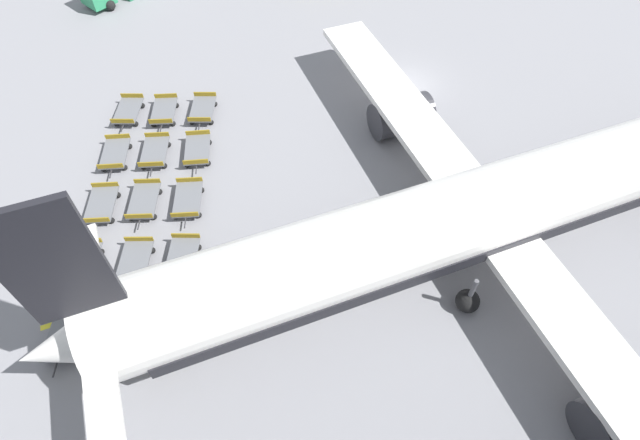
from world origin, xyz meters
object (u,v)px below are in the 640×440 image
Objects in this scene: baggage_dolly_row_mid_a_col_a at (164,111)px; baggage_dolly_row_mid_a_col_d at (135,262)px; baggage_dolly_row_near_col_b at (115,154)px; baggage_dolly_row_mid_b_col_a at (203,110)px; baggage_dolly_row_near_col_a at (128,111)px; baggage_dolly_row_mid_b_col_d at (182,259)px; airplane at (511,202)px; baggage_dolly_row_near_col_e at (65,335)px; baggage_dolly_row_mid_b_col_b at (197,150)px; baggage_dolly_row_mid_b_col_c at (188,200)px; baggage_dolly_row_near_col_d at (82,264)px; baggage_dolly_row_mid_b_col_e at (169,333)px; baggage_dolly_row_mid_a_col_b at (155,152)px; baggage_dolly_row_near_col_c at (102,205)px; baggage_dolly_row_mid_a_col_c at (144,201)px; baggage_dolly_row_mid_a_col_e at (115,332)px.

baggage_dolly_row_mid_a_col_d is (12.51, -2.23, 0.00)m from baggage_dolly_row_mid_a_col_a.
baggage_dolly_row_mid_b_col_a is at bearing 117.52° from baggage_dolly_row_near_col_b.
baggage_dolly_row_near_col_a is 13.80m from baggage_dolly_row_mid_b_col_d.
airplane is 17.77m from baggage_dolly_row_mid_b_col_d.
baggage_dolly_row_near_col_b is at bearing -62.48° from baggage_dolly_row_mid_b_col_a.
baggage_dolly_row_near_col_b is 12.68m from baggage_dolly_row_near_col_e.
baggage_dolly_row_mid_a_col_d is at bearing -27.28° from baggage_dolly_row_mid_b_col_b.
baggage_dolly_row_near_col_d is at bearing -61.25° from baggage_dolly_row_mid_b_col_c.
baggage_dolly_row_mid_b_col_b is at bearing 168.54° from baggage_dolly_row_mid_b_col_e.
baggage_dolly_row_mid_a_col_b is 1.00× the size of baggage_dolly_row_mid_b_col_d.
baggage_dolly_row_near_col_c and baggage_dolly_row_mid_b_col_a have the same top height.
airplane is 20.29m from baggage_dolly_row_mid_a_col_d.
baggage_dolly_row_mid_a_col_c is at bearing -43.84° from baggage_dolly_row_mid_b_col_b.
baggage_dolly_row_mid_a_col_c is at bearing -111.32° from airplane.
baggage_dolly_row_mid_a_col_d is 12.99m from baggage_dolly_row_mid_b_col_a.
baggage_dolly_row_near_col_e is at bearing -10.79° from baggage_dolly_row_near_col_a.
baggage_dolly_row_mid_a_col_a is 17.19m from baggage_dolly_row_mid_b_col_e.
baggage_dolly_row_mid_b_col_e is (9.34, 3.39, 0.00)m from baggage_dolly_row_near_col_c.
baggage_dolly_row_mid_a_col_a and baggage_dolly_row_mid_b_col_b have the same top height.
baggage_dolly_row_mid_b_col_c is (0.52, 2.55, 0.00)m from baggage_dolly_row_mid_a_col_c.
baggage_dolly_row_near_col_d is at bearing -41.88° from baggage_dolly_row_mid_a_col_c.
baggage_dolly_row_mid_a_col_a is 2.69m from baggage_dolly_row_mid_b_col_a.
baggage_dolly_row_mid_b_col_d is (0.98, 5.28, 0.00)m from baggage_dolly_row_near_col_d.
baggage_dolly_row_near_col_e is 13.78m from baggage_dolly_row_mid_b_col_b.
baggage_dolly_row_near_col_c and baggage_dolly_row_mid_a_col_b have the same top height.
baggage_dolly_row_near_col_d is (-3.71, -22.59, -2.95)m from airplane.
baggage_dolly_row_mid_b_col_a is at bearing 157.92° from baggage_dolly_row_mid_a_col_d.
baggage_dolly_row_near_col_c is 2.47m from baggage_dolly_row_mid_a_col_c.
baggage_dolly_row_mid_b_col_d is at bearing -10.88° from baggage_dolly_row_mid_b_col_b.
baggage_dolly_row_near_col_a is at bearing -174.34° from baggage_dolly_row_mid_b_col_e.
baggage_dolly_row_mid_b_col_d is at bearing 40.59° from baggage_dolly_row_near_col_c.
baggage_dolly_row_near_col_e is at bearing -61.98° from baggage_dolly_row_mid_b_col_d.
airplane is 13.30× the size of baggage_dolly_row_mid_a_col_d.
baggage_dolly_row_mid_a_col_c is 4.41m from baggage_dolly_row_mid_a_col_d.
baggage_dolly_row_mid_b_col_e is (9.03, 0.94, 0.00)m from baggage_dolly_row_mid_a_col_c.
baggage_dolly_row_mid_a_col_e is at bearing -104.99° from baggage_dolly_row_mid_b_col_e.
baggage_dolly_row_near_col_a is 2.51m from baggage_dolly_row_mid_a_col_a.
baggage_dolly_row_mid_b_col_d is at bearing 1.27° from baggage_dolly_row_mid_a_col_a.
baggage_dolly_row_near_col_d is 5.37m from baggage_dolly_row_mid_b_col_d.
baggage_dolly_row_mid_a_col_a is 1.00× the size of baggage_dolly_row_mid_b_col_d.
baggage_dolly_row_mid_b_col_b is (4.49, 1.90, 0.00)m from baggage_dolly_row_mid_a_col_a.
baggage_dolly_row_mid_b_col_a is 4.09m from baggage_dolly_row_mid_b_col_b.
baggage_dolly_row_near_col_e is 1.00× the size of baggage_dolly_row_mid_a_col_c.
baggage_dolly_row_mid_b_col_e is at bearing -11.46° from baggage_dolly_row_mid_b_col_b.
airplane reaches higher than baggage_dolly_row_mid_a_col_b.
baggage_dolly_row_near_col_c and baggage_dolly_row_near_col_e have the same top height.
airplane is 21.96m from baggage_dolly_row_mid_a_col_b.
baggage_dolly_row_near_col_d is 1.00× the size of baggage_dolly_row_mid_b_col_b.
baggage_dolly_row_mid_a_col_d is at bearing -22.08° from baggage_dolly_row_mid_b_col_a.
baggage_dolly_row_mid_b_col_c is 4.29m from baggage_dolly_row_mid_b_col_d.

